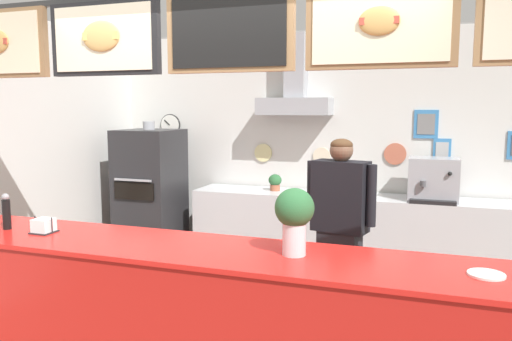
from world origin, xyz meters
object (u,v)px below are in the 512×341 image
pizza_oven (151,197)px  basil_vase (294,217)px  espresso_machine (433,180)px  potted_rosemary (275,182)px  potted_basil (354,185)px  pepper_grinder (6,212)px  condiment_plate (486,274)px  napkin_holder (44,226)px  shop_worker (340,230)px

pizza_oven → basil_vase: pizza_oven is taller
espresso_machine → potted_rosemary: size_ratio=2.58×
pizza_oven → potted_basil: bearing=7.2°
espresso_machine → pepper_grinder: size_ratio=1.97×
espresso_machine → condiment_plate: bearing=-85.1°
napkin_holder → pepper_grinder: pepper_grinder is taller
basil_vase → potted_basil: bearing=91.2°
basil_vase → pepper_grinder: 2.08m
condiment_plate → pepper_grinder: pepper_grinder is taller
pizza_oven → espresso_machine: (3.25, 0.27, 0.33)m
pizza_oven → shop_worker: bearing=-25.0°
basil_vase → pizza_oven: bearing=134.4°
espresso_machine → condiment_plate: espresso_machine is taller
pizza_oven → shop_worker: 2.77m
espresso_machine → potted_basil: bearing=177.9°
potted_basil → pepper_grinder: size_ratio=0.80×
pizza_oven → napkin_holder: bearing=-74.6°
condiment_plate → napkin_holder: napkin_holder is taller
pepper_grinder → potted_basil: bearing=55.0°
pizza_oven → espresso_machine: pizza_oven is taller
condiment_plate → basil_vase: size_ratio=0.47×
potted_basil → pizza_oven: bearing=-172.8°
pizza_oven → pepper_grinder: size_ratio=6.81×
napkin_holder → pepper_grinder: bearing=-179.9°
pepper_grinder → basil_vase: bearing=1.6°
potted_rosemary → condiment_plate: size_ratio=1.05×
shop_worker → potted_basil: shop_worker is taller
condiment_plate → shop_worker: bearing=125.3°
potted_basil → basil_vase: size_ratio=0.52×
potted_rosemary → pepper_grinder: bearing=-110.6°
shop_worker → espresso_machine: size_ratio=3.28×
pepper_grinder → espresso_machine: bearing=45.0°
potted_rosemary → basil_vase: bearing=-71.0°
potted_basil → basil_vase: (0.06, -2.83, 0.23)m
pepper_grinder → pizza_oven: bearing=98.7°
pizza_oven → espresso_machine: 3.27m
pepper_grinder → napkin_holder: bearing=0.1°
pizza_oven → potted_rosemary: pizza_oven is taller
potted_basil → shop_worker: bearing=-86.2°
shop_worker → potted_rosemary: bearing=-42.7°
potted_rosemary → pizza_oven: bearing=-167.4°
espresso_machine → napkin_holder: espresso_machine is taller
shop_worker → pizza_oven: bearing=-11.9°
shop_worker → potted_rosemary: size_ratio=8.46×
espresso_machine → potted_rosemary: (-1.76, 0.06, -0.12)m
potted_basil → condiment_plate: size_ratio=1.10×
espresso_machine → condiment_plate: (0.24, -2.83, -0.09)m
potted_rosemary → napkin_holder: (-0.77, -2.91, 0.06)m
pizza_oven → espresso_machine: bearing=4.8°
potted_basil → napkin_holder: bearing=-120.5°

